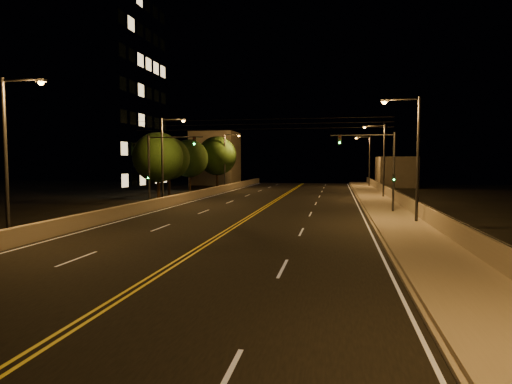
% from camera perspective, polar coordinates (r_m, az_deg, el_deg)
% --- Properties ---
extents(road, '(18.00, 120.00, 0.02)m').
position_cam_1_polar(road, '(27.21, -3.37, -4.89)').
color(road, black).
rests_on(road, ground).
extents(sidewalk, '(3.60, 120.00, 0.30)m').
position_cam_1_polar(sidewalk, '(26.73, 19.80, -4.98)').
color(sidewalk, gray).
rests_on(sidewalk, ground).
extents(curb, '(0.14, 120.00, 0.15)m').
position_cam_1_polar(curb, '(26.51, 15.78, -5.13)').
color(curb, gray).
rests_on(curb, ground).
extents(parapet_wall, '(0.30, 120.00, 1.00)m').
position_cam_1_polar(parapet_wall, '(26.95, 23.30, -3.61)').
color(parapet_wall, gray).
rests_on(parapet_wall, sidewalk).
extents(jersey_barrier, '(0.45, 120.00, 0.95)m').
position_cam_1_polar(jersey_barrier, '(30.73, -20.43, -3.24)').
color(jersey_barrier, gray).
rests_on(jersey_barrier, ground).
extents(distant_building_right, '(6.00, 10.00, 5.12)m').
position_cam_1_polar(distant_building_right, '(77.44, 18.12, 2.58)').
color(distant_building_right, gray).
rests_on(distant_building_right, ground).
extents(distant_building_left, '(8.00, 8.00, 9.84)m').
position_cam_1_polar(distant_building_left, '(81.19, -5.42, 4.48)').
color(distant_building_left, gray).
rests_on(distant_building_left, ground).
extents(parapet_rail, '(0.06, 120.00, 0.06)m').
position_cam_1_polar(parapet_rail, '(26.89, 23.34, -2.49)').
color(parapet_rail, black).
rests_on(parapet_rail, parapet_wall).
extents(lane_markings, '(17.32, 116.00, 0.00)m').
position_cam_1_polar(lane_markings, '(27.14, -3.41, -4.89)').
color(lane_markings, silver).
rests_on(lane_markings, road).
extents(streetlight_1, '(2.55, 0.28, 8.49)m').
position_cam_1_polar(streetlight_1, '(30.13, 20.25, 5.14)').
color(streetlight_1, '#2D2D33').
rests_on(streetlight_1, ground).
extents(streetlight_2, '(2.55, 0.28, 8.49)m').
position_cam_1_polar(streetlight_2, '(50.69, 16.38, 4.67)').
color(streetlight_2, '#2D2D33').
rests_on(streetlight_2, ground).
extents(streetlight_3, '(2.55, 0.28, 8.49)m').
position_cam_1_polar(streetlight_3, '(72.59, 14.67, 4.45)').
color(streetlight_3, '#2D2D33').
rests_on(streetlight_3, ground).
extents(streetlight_4, '(2.55, 0.28, 8.49)m').
position_cam_1_polar(streetlight_4, '(25.33, -29.96, 5.12)').
color(streetlight_4, '#2D2D33').
rests_on(streetlight_4, ground).
extents(streetlight_5, '(2.55, 0.28, 8.49)m').
position_cam_1_polar(streetlight_5, '(42.63, -12.04, 4.89)').
color(streetlight_5, '#2D2D33').
rests_on(streetlight_5, ground).
extents(streetlight_6, '(2.55, 0.28, 8.49)m').
position_cam_1_polar(streetlight_6, '(65.08, -3.94, 4.64)').
color(streetlight_6, '#2D2D33').
rests_on(streetlight_6, ground).
extents(traffic_signal_right, '(5.11, 0.31, 6.58)m').
position_cam_1_polar(traffic_signal_right, '(35.58, 16.38, 3.68)').
color(traffic_signal_right, '#2D2D33').
rests_on(traffic_signal_right, ground).
extents(traffic_signal_left, '(5.11, 0.31, 6.58)m').
position_cam_1_polar(traffic_signal_left, '(38.61, -12.82, 3.76)').
color(traffic_signal_left, '#2D2D33').
rests_on(traffic_signal_left, ground).
extents(overhead_wires, '(22.00, 0.03, 0.83)m').
position_cam_1_polar(overhead_wires, '(36.31, 0.28, 9.04)').
color(overhead_wires, black).
extents(building_tower, '(24.00, 15.00, 32.06)m').
position_cam_1_polar(building_tower, '(66.16, -24.31, 13.44)').
color(building_tower, gray).
rests_on(building_tower, ground).
extents(tree_0, '(5.56, 5.56, 7.53)m').
position_cam_1_polar(tree_0, '(48.68, -12.93, 4.53)').
color(tree_0, black).
rests_on(tree_0, ground).
extents(tree_1, '(5.47, 5.47, 7.41)m').
position_cam_1_polar(tree_1, '(56.48, -11.57, 4.39)').
color(tree_1, black).
rests_on(tree_1, ground).
extents(tree_2, '(5.59, 5.59, 7.57)m').
position_cam_1_polar(tree_2, '(64.25, -8.88, 4.45)').
color(tree_2, black).
rests_on(tree_2, ground).
extents(tree_3, '(6.10, 6.10, 8.27)m').
position_cam_1_polar(tree_3, '(67.54, -5.22, 4.83)').
color(tree_3, black).
rests_on(tree_3, ground).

